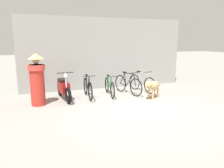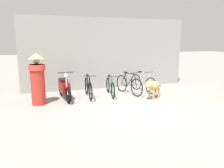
{
  "view_description": "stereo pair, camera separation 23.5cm",
  "coord_description": "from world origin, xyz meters",
  "px_view_note": "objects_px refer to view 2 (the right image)",
  "views": [
    {
      "loc": [
        -3.16,
        -5.89,
        2.16
      ],
      "look_at": [
        -0.57,
        1.17,
        0.65
      ],
      "focal_mm": 35.0,
      "sensor_mm": 36.0,
      "label": 1
    },
    {
      "loc": [
        -2.94,
        -5.96,
        2.16
      ],
      "look_at": [
        -0.57,
        1.17,
        0.65
      ],
      "focal_mm": 35.0,
      "sensor_mm": 36.0,
      "label": 2
    }
  ],
  "objects_px": {
    "bicycle_1": "(110,87)",
    "person_in_robes": "(38,79)",
    "bicycle_0": "(88,88)",
    "bicycle_2": "(129,85)",
    "bicycle_3": "(143,83)",
    "stray_dog": "(153,86)",
    "motorcycle": "(64,88)"
  },
  "relations": [
    {
      "from": "bicycle_1",
      "to": "person_in_robes",
      "type": "distance_m",
      "value": 2.8
    },
    {
      "from": "stray_dog",
      "to": "person_in_robes",
      "type": "distance_m",
      "value": 4.12
    },
    {
      "from": "bicycle_2",
      "to": "person_in_robes",
      "type": "xyz_separation_m",
      "value": [
        -3.49,
        -0.41,
        0.52
      ]
    },
    {
      "from": "bicycle_1",
      "to": "bicycle_0",
      "type": "bearing_deg",
      "value": -80.01
    },
    {
      "from": "motorcycle",
      "to": "stray_dog",
      "type": "xyz_separation_m",
      "value": [
        3.15,
        -1.01,
        0.06
      ]
    },
    {
      "from": "stray_dog",
      "to": "bicycle_2",
      "type": "bearing_deg",
      "value": -90.6
    },
    {
      "from": "bicycle_2",
      "to": "bicycle_3",
      "type": "xyz_separation_m",
      "value": [
        0.73,
        0.17,
        -0.01
      ]
    },
    {
      "from": "bicycle_0",
      "to": "stray_dog",
      "type": "bearing_deg",
      "value": 70.01
    },
    {
      "from": "bicycle_0",
      "to": "bicycle_3",
      "type": "bearing_deg",
      "value": 97.58
    },
    {
      "from": "bicycle_1",
      "to": "motorcycle",
      "type": "height_order",
      "value": "motorcycle"
    },
    {
      "from": "bicycle_1",
      "to": "motorcycle",
      "type": "xyz_separation_m",
      "value": [
        -1.8,
        -0.01,
        0.08
      ]
    },
    {
      "from": "bicycle_2",
      "to": "motorcycle",
      "type": "distance_m",
      "value": 2.58
    },
    {
      "from": "bicycle_1",
      "to": "person_in_robes",
      "type": "xyz_separation_m",
      "value": [
        -2.71,
        -0.45,
        0.56
      ]
    },
    {
      "from": "bicycle_1",
      "to": "person_in_robes",
      "type": "height_order",
      "value": "person_in_robes"
    },
    {
      "from": "bicycle_0",
      "to": "bicycle_2",
      "type": "xyz_separation_m",
      "value": [
        1.68,
        0.01,
        0.01
      ]
    },
    {
      "from": "bicycle_1",
      "to": "bicycle_3",
      "type": "bearing_deg",
      "value": 102.19
    },
    {
      "from": "bicycle_1",
      "to": "bicycle_3",
      "type": "distance_m",
      "value": 1.52
    },
    {
      "from": "bicycle_2",
      "to": "motorcycle",
      "type": "relative_size",
      "value": 0.9
    },
    {
      "from": "person_in_robes",
      "to": "stray_dog",
      "type": "bearing_deg",
      "value": 156.45
    },
    {
      "from": "bicycle_2",
      "to": "stray_dog",
      "type": "distance_m",
      "value": 1.14
    },
    {
      "from": "bicycle_3",
      "to": "motorcycle",
      "type": "distance_m",
      "value": 3.32
    },
    {
      "from": "bicycle_1",
      "to": "bicycle_2",
      "type": "xyz_separation_m",
      "value": [
        0.78,
        -0.04,
        0.04
      ]
    },
    {
      "from": "motorcycle",
      "to": "person_in_robes",
      "type": "distance_m",
      "value": 1.12
    },
    {
      "from": "bicycle_2",
      "to": "stray_dog",
      "type": "xyz_separation_m",
      "value": [
        0.57,
        -0.98,
        0.1
      ]
    },
    {
      "from": "bicycle_3",
      "to": "stray_dog",
      "type": "height_order",
      "value": "bicycle_3"
    },
    {
      "from": "bicycle_0",
      "to": "stray_dog",
      "type": "relative_size",
      "value": 1.68
    },
    {
      "from": "stray_dog",
      "to": "bicycle_3",
      "type": "bearing_deg",
      "value": -128.84
    },
    {
      "from": "bicycle_0",
      "to": "bicycle_1",
      "type": "height_order",
      "value": "bicycle_0"
    },
    {
      "from": "stray_dog",
      "to": "motorcycle",
      "type": "bearing_deg",
      "value": -48.55
    },
    {
      "from": "motorcycle",
      "to": "person_in_robes",
      "type": "relative_size",
      "value": 1.06
    },
    {
      "from": "bicycle_2",
      "to": "stray_dog",
      "type": "relative_size",
      "value": 1.66
    },
    {
      "from": "bicycle_1",
      "to": "bicycle_3",
      "type": "height_order",
      "value": "bicycle_3"
    }
  ]
}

